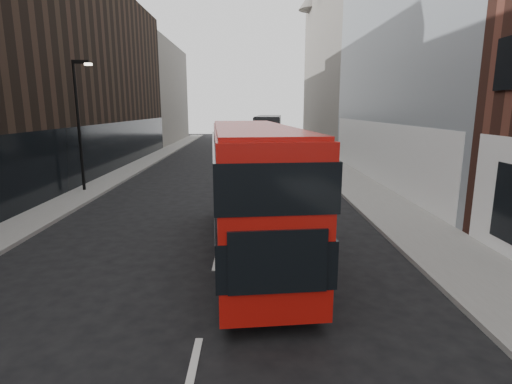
{
  "coord_description": "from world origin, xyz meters",
  "views": [
    {
      "loc": [
        1.06,
        -4.18,
        4.67
      ],
      "look_at": [
        1.21,
        6.07,
        2.5
      ],
      "focal_mm": 28.0,
      "sensor_mm": 36.0,
      "label": 1
    }
  ],
  "objects_px": {
    "street_lamp": "(79,117)",
    "red_bus": "(252,185)",
    "car_b": "(276,173)",
    "car_a": "(287,175)",
    "car_c": "(282,156)",
    "grey_bus": "(269,132)"
  },
  "relations": [
    {
      "from": "street_lamp",
      "to": "red_bus",
      "type": "xyz_separation_m",
      "value": [
        9.34,
        -9.86,
        -1.89
      ]
    },
    {
      "from": "street_lamp",
      "to": "car_b",
      "type": "xyz_separation_m",
      "value": [
        10.94,
        2.83,
        -3.56
      ]
    },
    {
      "from": "car_a",
      "to": "car_b",
      "type": "relative_size",
      "value": 0.97
    },
    {
      "from": "street_lamp",
      "to": "car_a",
      "type": "bearing_deg",
      "value": 9.82
    },
    {
      "from": "street_lamp",
      "to": "car_c",
      "type": "xyz_separation_m",
      "value": [
        11.93,
        10.87,
        -3.43
      ]
    },
    {
      "from": "street_lamp",
      "to": "car_c",
      "type": "distance_m",
      "value": 16.5
    },
    {
      "from": "street_lamp",
      "to": "car_b",
      "type": "bearing_deg",
      "value": 14.49
    },
    {
      "from": "grey_bus",
      "to": "street_lamp",
      "type": "bearing_deg",
      "value": -111.09
    },
    {
      "from": "car_a",
      "to": "red_bus",
      "type": "bearing_deg",
      "value": -107.35
    },
    {
      "from": "car_b",
      "to": "red_bus",
      "type": "bearing_deg",
      "value": -93.48
    },
    {
      "from": "street_lamp",
      "to": "car_b",
      "type": "height_order",
      "value": "street_lamp"
    },
    {
      "from": "street_lamp",
      "to": "car_a",
      "type": "xyz_separation_m",
      "value": [
        11.56,
        2.0,
        -3.56
      ]
    },
    {
      "from": "grey_bus",
      "to": "car_c",
      "type": "relative_size",
      "value": 2.31
    },
    {
      "from": "car_c",
      "to": "street_lamp",
      "type": "bearing_deg",
      "value": -144.18
    },
    {
      "from": "red_bus",
      "to": "car_c",
      "type": "relative_size",
      "value": 2.0
    },
    {
      "from": "car_a",
      "to": "car_c",
      "type": "distance_m",
      "value": 8.88
    },
    {
      "from": "red_bus",
      "to": "car_b",
      "type": "xyz_separation_m",
      "value": [
        1.59,
        12.69,
        -1.68
      ]
    },
    {
      "from": "red_bus",
      "to": "car_b",
      "type": "distance_m",
      "value": 12.9
    },
    {
      "from": "car_a",
      "to": "car_c",
      "type": "bearing_deg",
      "value": 80.85
    },
    {
      "from": "car_b",
      "to": "car_c",
      "type": "distance_m",
      "value": 8.11
    },
    {
      "from": "grey_bus",
      "to": "car_a",
      "type": "relative_size",
      "value": 3.31
    },
    {
      "from": "red_bus",
      "to": "car_b",
      "type": "relative_size",
      "value": 2.77
    }
  ]
}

